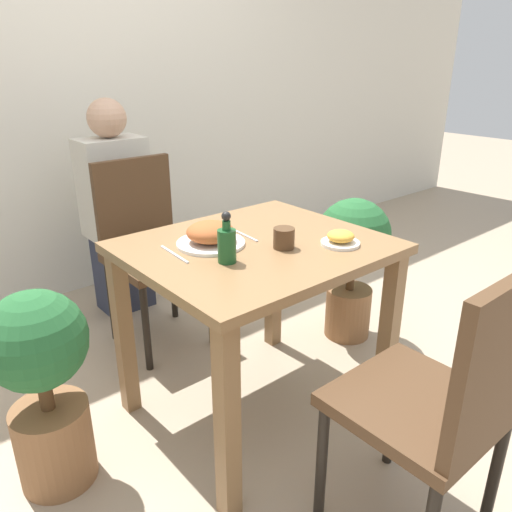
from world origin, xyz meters
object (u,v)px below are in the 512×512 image
Objects in this scene: potted_plant_right at (352,253)px; person_figure at (117,210)px; food_plate at (211,235)px; sauce_bottle at (227,243)px; side_plate at (341,239)px; drink_cup at (284,238)px; chair_near at (445,398)px; chair_far at (148,242)px; potted_plant_left at (43,380)px.

potted_plant_right is 0.63× the size of person_figure.
food_plate is 1.42× the size of sauce_bottle.
person_figure reaches higher than food_plate.
drink_cup is at bearing 148.58° from side_plate.
food_plate is (-0.13, 0.88, 0.25)m from chair_near.
side_plate is (0.23, 0.58, 0.24)m from chair_near.
person_figure is at bearing 98.64° from side_plate.
chair_near and chair_far have the same top height.
chair_far is 0.78× the size of person_figure.
drink_cup is (-0.18, 0.11, 0.01)m from side_plate.
potted_plant_right is (0.75, 0.94, -0.06)m from chair_near.
side_plate is 1.86× the size of drink_cup.
chair_far is 1.24× the size of potted_plant_right.
chair_far is 6.49× the size of side_plate.
chair_near is 3.69× the size of food_plate.
side_plate is 0.21m from drink_cup.
person_figure is at bearing 125.26° from potted_plant_right.
drink_cup is 0.23m from sauce_bottle.
chair_far reaches higher than potted_plant_left.
person_figure is (-0.04, 1.29, -0.19)m from drink_cup.
chair_near reaches higher than drink_cup.
chair_far is 3.69× the size of food_plate.
potted_plant_right is (1.50, -0.01, 0.05)m from potted_plant_left.
chair_near reaches higher than sauce_bottle.
food_plate is 0.94m from potted_plant_right.
person_figure is (0.77, 1.03, 0.18)m from potted_plant_left.
potted_plant_left is (-0.75, 0.95, -0.12)m from chair_near.
chair_near is 1.28× the size of potted_plant_left.
chair_near is 1.00× the size of chair_far.
drink_cup is at bearing -47.01° from food_plate.
side_plate is at bearing -31.42° from drink_cup.
food_plate is 0.47m from side_plate.
side_plate is 0.43m from sauce_bottle.
potted_plant_right is (0.88, 0.05, -0.31)m from food_plate.
potted_plant_left is at bearing 179.61° from potted_plant_right.
food_plate is (-0.11, -0.70, 0.25)m from chair_far.
chair_far is at bearing 80.87° from food_plate.
person_figure is at bearing 81.17° from sauce_bottle.
food_plate is at bearing 72.55° from sauce_bottle.
drink_cup is 0.92m from potted_plant_left.
food_plate is 0.18m from sauce_bottle.
food_plate is at bearing 139.86° from side_plate.
sauce_bottle is (-0.16, -0.87, 0.28)m from chair_far.
food_plate is 0.35× the size of potted_plant_left.
potted_plant_right is at bearing -40.00° from chair_far.
food_plate is 0.21× the size of person_figure.
potted_plant_right is at bearing 13.31° from sauce_bottle.
potted_plant_left is at bearing -51.66° from chair_near.
potted_plant_left is 1.51m from potted_plant_right.
chair_near is at bearing -90.51° from person_figure.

